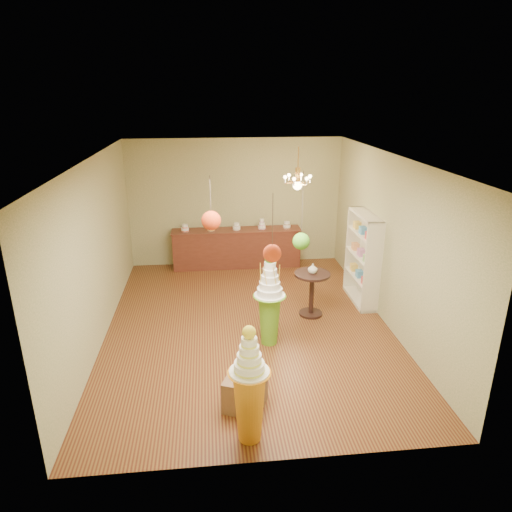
{
  "coord_description": "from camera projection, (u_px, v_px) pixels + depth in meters",
  "views": [
    {
      "loc": [
        -0.65,
        -7.32,
        4.01
      ],
      "look_at": [
        0.14,
        0.0,
        1.32
      ],
      "focal_mm": 32.0,
      "sensor_mm": 36.0,
      "label": 1
    }
  ],
  "objects": [
    {
      "name": "pom_green_mid",
      "position": [
        301.0,
        241.0,
        6.37
      ],
      "size": [
        0.24,
        0.24,
        1.1
      ],
      "color": "#3E352C",
      "rests_on": "ceiling"
    },
    {
      "name": "floor",
      "position": [
        248.0,
        325.0,
        8.28
      ],
      "size": [
        6.5,
        6.5,
        0.0
      ],
      "primitive_type": "plane",
      "color": "brown",
      "rests_on": "ground"
    },
    {
      "name": "wall_front",
      "position": [
        276.0,
        347.0,
        4.73
      ],
      "size": [
        5.0,
        0.04,
        3.0
      ],
      "primitive_type": "cube",
      "color": "tan",
      "rests_on": "ground"
    },
    {
      "name": "vase",
      "position": [
        313.0,
        268.0,
        8.34
      ],
      "size": [
        0.18,
        0.18,
        0.18
      ],
      "primitive_type": "imported",
      "rotation": [
        0.0,
        0.0,
        -0.02
      ],
      "color": "silver",
      "rests_on": "round_table"
    },
    {
      "name": "pom_red_left",
      "position": [
        211.0,
        221.0,
        5.93
      ],
      "size": [
        0.26,
        0.26,
        0.72
      ],
      "color": "#3E352C",
      "rests_on": "ceiling"
    },
    {
      "name": "wall_left",
      "position": [
        97.0,
        252.0,
        7.51
      ],
      "size": [
        0.04,
        6.5,
        3.0
      ],
      "primitive_type": "cube",
      "color": "tan",
      "rests_on": "ground"
    },
    {
      "name": "burlap_riser",
      "position": [
        245.0,
        392.0,
        6.07
      ],
      "size": [
        0.65,
        0.65,
        0.45
      ],
      "primitive_type": "cube",
      "rotation": [
        0.0,
        0.0,
        -0.39
      ],
      "color": "#7F5F45",
      "rests_on": "floor"
    },
    {
      "name": "chandelier",
      "position": [
        298.0,
        183.0,
        8.92
      ],
      "size": [
        0.61,
        0.61,
        0.85
      ],
      "rotation": [
        0.0,
        0.0,
        0.05
      ],
      "color": "gold",
      "rests_on": "ceiling"
    },
    {
      "name": "pedestal_orange",
      "position": [
        249.0,
        396.0,
        5.38
      ],
      "size": [
        0.6,
        0.6,
        1.54
      ],
      "rotation": [
        0.0,
        0.0,
        0.34
      ],
      "color": "orange",
      "rests_on": "floor"
    },
    {
      "name": "shelving_unit",
      "position": [
        363.0,
        258.0,
        8.95
      ],
      "size": [
        0.33,
        1.2,
        1.8
      ],
      "color": "silver",
      "rests_on": "floor"
    },
    {
      "name": "pedestal_green",
      "position": [
        269.0,
        307.0,
        7.47
      ],
      "size": [
        0.58,
        0.58,
        1.62
      ],
      "rotation": [
        0.0,
        0.0,
        0.17
      ],
      "color": "#64A825",
      "rests_on": "floor"
    },
    {
      "name": "round_table",
      "position": [
        312.0,
        288.0,
        8.47
      ],
      "size": [
        0.79,
        0.79,
        0.85
      ],
      "rotation": [
        0.0,
        0.0,
        -0.23
      ],
      "color": "black",
      "rests_on": "floor"
    },
    {
      "name": "wall_right",
      "position": [
        389.0,
        242.0,
        8.01
      ],
      "size": [
        0.04,
        6.5,
        3.0
      ],
      "primitive_type": "cube",
      "color": "tan",
      "rests_on": "ground"
    },
    {
      "name": "ceiling",
      "position": [
        247.0,
        157.0,
        7.25
      ],
      "size": [
        6.5,
        6.5,
        0.0
      ],
      "primitive_type": "plane",
      "rotation": [
        3.14,
        0.0,
        0.0
      ],
      "color": "white",
      "rests_on": "ground"
    },
    {
      "name": "sideboard",
      "position": [
        237.0,
        247.0,
        10.89
      ],
      "size": [
        3.04,
        0.54,
        1.16
      ],
      "color": "#58271B",
      "rests_on": "floor"
    },
    {
      "name": "pom_red_right",
      "position": [
        272.0,
        253.0,
        4.97
      ],
      "size": [
        0.2,
        0.2,
        0.77
      ],
      "color": "#3E352C",
      "rests_on": "ceiling"
    },
    {
      "name": "wall_back",
      "position": [
        235.0,
        203.0,
        10.8
      ],
      "size": [
        5.0,
        0.04,
        3.0
      ],
      "primitive_type": "cube",
      "color": "tan",
      "rests_on": "ground"
    }
  ]
}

